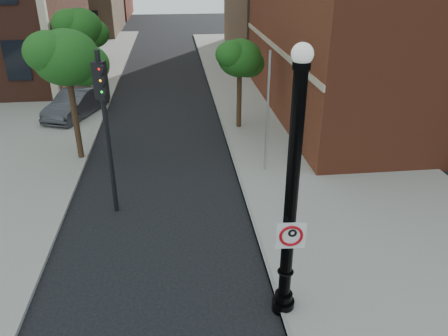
{
  "coord_description": "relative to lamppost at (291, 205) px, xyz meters",
  "views": [
    {
      "loc": [
        -0.2,
        -8.37,
        7.67
      ],
      "look_at": [
        0.99,
        2.0,
        2.6
      ],
      "focal_mm": 35.0,
      "sensor_mm": 36.0,
      "label": 1
    }
  ],
  "objects": [
    {
      "name": "ground",
      "position": [
        -2.12,
        0.61,
        -2.91
      ],
      "size": [
        120.0,
        120.0,
        0.0
      ],
      "primitive_type": "plane",
      "color": "black",
      "rests_on": "ground"
    },
    {
      "name": "sidewalk_right",
      "position": [
        3.88,
        10.61,
        -2.85
      ],
      "size": [
        8.0,
        60.0,
        0.12
      ],
      "primitive_type": "cube",
      "color": "gray",
      "rests_on": "ground"
    },
    {
      "name": "sidewalk_left",
      "position": [
        -11.12,
        18.61,
        -2.85
      ],
      "size": [
        10.0,
        50.0,
        0.12
      ],
      "primitive_type": "cube",
      "color": "gray",
      "rests_on": "ground"
    },
    {
      "name": "curb_edge",
      "position": [
        -0.07,
        10.61,
        -2.84
      ],
      "size": [
        0.1,
        60.0,
        0.14
      ],
      "primitive_type": "cube",
      "color": "gray",
      "rests_on": "ground"
    },
    {
      "name": "lamppost",
      "position": [
        0.0,
        0.0,
        0.0
      ],
      "size": [
        0.53,
        0.53,
        6.3
      ],
      "color": "black",
      "rests_on": "ground"
    },
    {
      "name": "no_parking_sign",
      "position": [
        0.01,
        -0.16,
        -0.65
      ],
      "size": [
        0.66,
        0.1,
        0.66
      ],
      "rotation": [
        0.0,
        0.0,
        -0.07
      ],
      "color": "white",
      "rests_on": "ground"
    },
    {
      "name": "parked_car",
      "position": [
        -7.51,
        15.0,
        -2.18
      ],
      "size": [
        2.98,
        4.67,
        1.45
      ],
      "primitive_type": "imported",
      "rotation": [
        0.0,
        0.0,
        -0.36
      ],
      "color": "#333338",
      "rests_on": "ground"
    },
    {
      "name": "traffic_signal_left",
      "position": [
        -4.46,
        5.1,
        0.66
      ],
      "size": [
        0.43,
        0.47,
        5.3
      ],
      "rotation": [
        0.0,
        0.0,
        -0.41
      ],
      "color": "black",
      "rests_on": "ground"
    },
    {
      "name": "traffic_signal_right",
      "position": [
        2.68,
        8.92,
        0.29
      ],
      "size": [
        0.31,
        0.39,
        4.74
      ],
      "rotation": [
        0.0,
        0.0,
        0.06
      ],
      "color": "black",
      "rests_on": "ground"
    },
    {
      "name": "utility_pole",
      "position": [
        1.04,
        7.37,
        -0.54
      ],
      "size": [
        0.09,
        0.09,
        4.74
      ],
      "primitive_type": "cylinder",
      "color": "#999999",
      "rests_on": "ground"
    },
    {
      "name": "street_tree_a",
      "position": [
        -6.32,
        9.46,
        1.27
      ],
      "size": [
        2.94,
        2.65,
        5.29
      ],
      "color": "#321E14",
      "rests_on": "ground"
    },
    {
      "name": "street_tree_b",
      "position": [
        -7.32,
        17.9,
        1.18
      ],
      "size": [
        2.88,
        2.6,
        5.18
      ],
      "color": "#321E14",
      "rests_on": "ground"
    },
    {
      "name": "street_tree_c",
      "position": [
        0.74,
        12.32,
        0.49
      ],
      "size": [
        2.4,
        2.17,
        4.32
      ],
      "color": "#321E14",
      "rests_on": "ground"
    }
  ]
}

